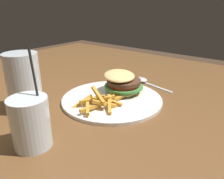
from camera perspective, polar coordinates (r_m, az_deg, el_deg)
dining_table at (r=0.81m, az=-17.06°, el=-7.05°), size 1.55×1.29×0.73m
meal_plate_near at (r=0.70m, az=1.11°, el=-0.57°), size 0.32×0.32×0.08m
beer_glass at (r=0.66m, az=-22.02°, el=1.59°), size 0.09×0.09×0.17m
juice_glass at (r=0.50m, az=-20.43°, el=-8.64°), size 0.08×0.08×0.21m
spoon at (r=0.86m, az=7.82°, el=2.41°), size 0.06×0.18×0.02m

